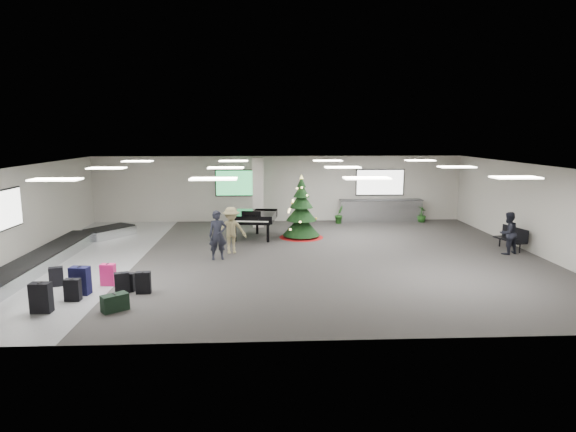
{
  "coord_description": "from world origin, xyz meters",
  "views": [
    {
      "loc": [
        -0.67,
        -16.47,
        4.31
      ],
      "look_at": [
        0.16,
        1.0,
        1.28
      ],
      "focal_mm": 30.0,
      "sensor_mm": 36.0,
      "label": 1
    }
  ],
  "objects_px": {
    "pink_suitcase": "(108,275)",
    "traveler_bench": "(508,233)",
    "potted_plant_left": "(339,215)",
    "christmas_tree": "(301,216)",
    "potted_plant_right": "(422,214)",
    "baggage_carousel": "(57,254)",
    "traveler_b": "(231,230)",
    "traveler_a": "(218,235)",
    "service_counter": "(381,210)",
    "bench": "(512,237)",
    "grand_piano": "(254,217)"
  },
  "relations": [
    {
      "from": "pink_suitcase",
      "to": "christmas_tree",
      "type": "height_order",
      "value": "christmas_tree"
    },
    {
      "from": "service_counter",
      "to": "pink_suitcase",
      "type": "relative_size",
      "value": 6.27
    },
    {
      "from": "baggage_carousel",
      "to": "traveler_a",
      "type": "height_order",
      "value": "traveler_a"
    },
    {
      "from": "traveler_a",
      "to": "potted_plant_right",
      "type": "height_order",
      "value": "traveler_a"
    },
    {
      "from": "potted_plant_left",
      "to": "bench",
      "type": "bearing_deg",
      "value": -44.54
    },
    {
      "from": "traveler_bench",
      "to": "potted_plant_right",
      "type": "relative_size",
      "value": 2.03
    },
    {
      "from": "pink_suitcase",
      "to": "potted_plant_right",
      "type": "bearing_deg",
      "value": 43.45
    },
    {
      "from": "traveler_b",
      "to": "traveler_bench",
      "type": "bearing_deg",
      "value": -15.49
    },
    {
      "from": "traveler_b",
      "to": "traveler_a",
      "type": "bearing_deg",
      "value": -126.22
    },
    {
      "from": "grand_piano",
      "to": "traveler_a",
      "type": "relative_size",
      "value": 1.41
    },
    {
      "from": "bench",
      "to": "traveler_bench",
      "type": "bearing_deg",
      "value": -141.52
    },
    {
      "from": "pink_suitcase",
      "to": "potted_plant_left",
      "type": "bearing_deg",
      "value": 54.69
    },
    {
      "from": "bench",
      "to": "traveler_bench",
      "type": "relative_size",
      "value": 0.91
    },
    {
      "from": "service_counter",
      "to": "traveler_bench",
      "type": "xyz_separation_m",
      "value": [
        3.01,
        -6.67,
        0.22
      ]
    },
    {
      "from": "potted_plant_right",
      "to": "bench",
      "type": "bearing_deg",
      "value": -74.6
    },
    {
      "from": "pink_suitcase",
      "to": "bench",
      "type": "bearing_deg",
      "value": 20.71
    },
    {
      "from": "baggage_carousel",
      "to": "potted_plant_right",
      "type": "bearing_deg",
      "value": 23.43
    },
    {
      "from": "baggage_carousel",
      "to": "traveler_b",
      "type": "distance_m",
      "value": 6.01
    },
    {
      "from": "pink_suitcase",
      "to": "traveler_bench",
      "type": "bearing_deg",
      "value": 18.65
    },
    {
      "from": "potted_plant_left",
      "to": "christmas_tree",
      "type": "bearing_deg",
      "value": -123.97
    },
    {
      "from": "baggage_carousel",
      "to": "potted_plant_right",
      "type": "xyz_separation_m",
      "value": [
        14.8,
        6.41,
        0.17
      ]
    },
    {
      "from": "pink_suitcase",
      "to": "grand_piano",
      "type": "distance_m",
      "value": 7.33
    },
    {
      "from": "traveler_b",
      "to": "potted_plant_right",
      "type": "bearing_deg",
      "value": 20.98
    },
    {
      "from": "baggage_carousel",
      "to": "traveler_b",
      "type": "bearing_deg",
      "value": 6.81
    },
    {
      "from": "service_counter",
      "to": "traveler_b",
      "type": "bearing_deg",
      "value": -138.9
    },
    {
      "from": "bench",
      "to": "potted_plant_right",
      "type": "height_order",
      "value": "bench"
    },
    {
      "from": "grand_piano",
      "to": "potted_plant_right",
      "type": "distance_m",
      "value": 8.74
    },
    {
      "from": "traveler_bench",
      "to": "pink_suitcase",
      "type": "bearing_deg",
      "value": -10.04
    },
    {
      "from": "baggage_carousel",
      "to": "bench",
      "type": "xyz_separation_m",
      "value": [
        16.37,
        0.71,
        0.26
      ]
    },
    {
      "from": "traveler_a",
      "to": "potted_plant_left",
      "type": "xyz_separation_m",
      "value": [
        5.18,
        6.45,
        -0.42
      ]
    },
    {
      "from": "bench",
      "to": "traveler_b",
      "type": "distance_m",
      "value": 10.44
    },
    {
      "from": "service_counter",
      "to": "traveler_bench",
      "type": "bearing_deg",
      "value": -65.68
    },
    {
      "from": "baggage_carousel",
      "to": "grand_piano",
      "type": "xyz_separation_m",
      "value": [
        6.7,
        3.17,
        0.68
      ]
    },
    {
      "from": "service_counter",
      "to": "bench",
      "type": "bearing_deg",
      "value": -59.62
    },
    {
      "from": "christmas_tree",
      "to": "traveler_bench",
      "type": "relative_size",
      "value": 1.71
    },
    {
      "from": "traveler_b",
      "to": "pink_suitcase",
      "type": "bearing_deg",
      "value": -143.75
    },
    {
      "from": "grand_piano",
      "to": "potted_plant_right",
      "type": "bearing_deg",
      "value": 29.46
    },
    {
      "from": "baggage_carousel",
      "to": "service_counter",
      "type": "relative_size",
      "value": 2.4
    },
    {
      "from": "pink_suitcase",
      "to": "grand_piano",
      "type": "height_order",
      "value": "grand_piano"
    },
    {
      "from": "service_counter",
      "to": "christmas_tree",
      "type": "relative_size",
      "value": 1.54
    },
    {
      "from": "traveler_a",
      "to": "pink_suitcase",
      "type": "bearing_deg",
      "value": -148.84
    },
    {
      "from": "traveler_bench",
      "to": "potted_plant_right",
      "type": "bearing_deg",
      "value": -103.43
    },
    {
      "from": "baggage_carousel",
      "to": "traveler_bench",
      "type": "relative_size",
      "value": 6.31
    },
    {
      "from": "service_counter",
      "to": "potted_plant_left",
      "type": "xyz_separation_m",
      "value": [
        -2.13,
        -0.46,
        -0.12
      ]
    },
    {
      "from": "potted_plant_right",
      "to": "baggage_carousel",
      "type": "bearing_deg",
      "value": -156.57
    },
    {
      "from": "baggage_carousel",
      "to": "traveler_bench",
      "type": "distance_m",
      "value": 15.86
    },
    {
      "from": "service_counter",
      "to": "christmas_tree",
      "type": "distance_m",
      "value": 5.47
    },
    {
      "from": "potted_plant_right",
      "to": "service_counter",
      "type": "bearing_deg",
      "value": 170.78
    },
    {
      "from": "baggage_carousel",
      "to": "pink_suitcase",
      "type": "relative_size",
      "value": 15.02
    },
    {
      "from": "bench",
      "to": "service_counter",
      "type": "bearing_deg",
      "value": 107.98
    }
  ]
}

